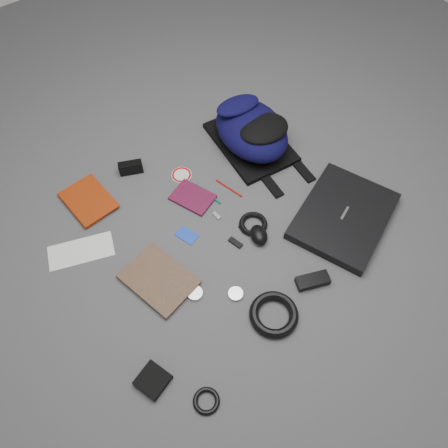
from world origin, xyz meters
TOP-DOWN VIEW (x-y plane):
  - ground at (0.00, 0.00)m, footprint 4.00×4.00m
  - backpack at (0.36, 0.28)m, footprint 0.35×0.47m
  - laptop at (0.40, -0.26)m, footprint 0.50×0.45m
  - textbook_red at (-0.45, 0.42)m, footprint 0.18×0.23m
  - comic_book at (-0.42, -0.06)m, footprint 0.24×0.29m
  - envelope at (-0.50, 0.24)m, footprint 0.27×0.19m
  - dvd_case at (-0.02, 0.19)m, footprint 0.17×0.20m
  - compact_camera at (-0.15, 0.46)m, footprint 0.11×0.07m
  - sticker_disc at (0.01, 0.32)m, footprint 0.11×0.11m
  - pen_teal at (0.04, 0.17)m, footprint 0.03×0.14m
  - pen_red at (0.13, 0.14)m, footprint 0.04×0.14m
  - id_badge at (-0.14, 0.05)m, footprint 0.08×0.09m
  - usb_black at (-0.01, -0.09)m, footprint 0.03×0.06m
  - usb_silver at (0.01, 0.06)m, footprint 0.02×0.04m
  - key_fob at (0.05, -0.05)m, footprint 0.02×0.04m
  - mouse at (0.08, -0.12)m, footprint 0.09×0.11m
  - headphone_left at (-0.26, -0.17)m, footprint 0.07×0.07m
  - headphone_right at (-0.14, -0.26)m, footprint 0.07×0.07m
  - cable_coil at (0.10, -0.06)m, footprint 0.12×0.12m
  - power_brick at (0.11, -0.39)m, footprint 0.13×0.09m
  - power_cord_coil at (-0.09, -0.40)m, footprint 0.19×0.19m
  - pouch at (-0.54, -0.33)m, footprint 0.12×0.12m
  - earbud_coil at (-0.44, -0.49)m, footprint 0.11×0.11m

SIDE VIEW (x-z plane):
  - ground at x=0.00m, z-range 0.00..0.00m
  - sticker_disc at x=0.01m, z-range 0.00..0.00m
  - id_badge at x=-0.14m, z-range 0.00..0.00m
  - envelope at x=-0.50m, z-range 0.00..0.00m
  - pen_red at x=0.13m, z-range 0.00..0.01m
  - usb_silver at x=0.01m, z-range 0.00..0.01m
  - pen_teal at x=0.04m, z-range 0.00..0.01m
  - usb_black at x=-0.01m, z-range 0.00..0.01m
  - key_fob at x=0.05m, z-range 0.00..0.01m
  - headphone_right at x=-0.14m, z-range 0.00..0.01m
  - dvd_case at x=-0.02m, z-range 0.00..0.01m
  - headphone_left at x=-0.26m, z-range 0.00..0.01m
  - earbud_coil at x=-0.44m, z-range 0.00..0.02m
  - comic_book at x=-0.42m, z-range 0.00..0.02m
  - cable_coil at x=0.10m, z-range 0.00..0.02m
  - textbook_red at x=-0.45m, z-range 0.00..0.02m
  - pouch at x=-0.54m, z-range 0.00..0.02m
  - power_brick at x=0.11m, z-range 0.00..0.03m
  - power_cord_coil at x=-0.09m, z-range 0.00..0.03m
  - laptop at x=0.40m, z-range 0.00..0.04m
  - mouse at x=0.08m, z-range 0.00..0.05m
  - compact_camera at x=-0.15m, z-range 0.00..0.06m
  - backpack at x=0.36m, z-range 0.00..0.18m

